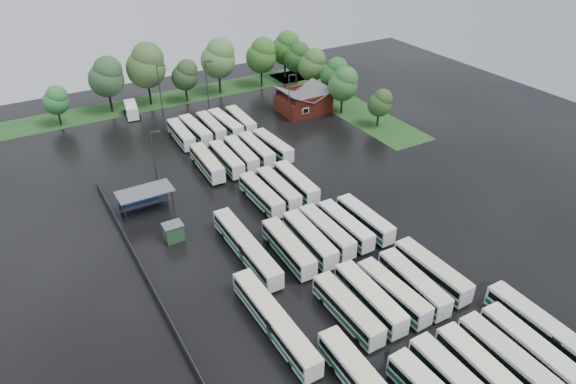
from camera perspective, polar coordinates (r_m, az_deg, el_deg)
ground at (r=70.51m, az=3.57°, el=-6.58°), size 160.00×160.00×0.00m
brick_building at (r=112.41m, az=1.74°, el=9.83°), size 10.07×8.60×5.39m
wash_shed at (r=80.06m, az=-15.67°, el=-0.11°), size 8.20×4.20×3.58m
utility_hut at (r=73.45m, az=-12.61°, el=-4.35°), size 2.70×2.20×2.62m
grass_strip_north at (r=123.27m, az=-12.75°, el=10.14°), size 80.00×10.00×0.01m
grass_strip_east at (r=118.39m, az=5.89°, el=9.86°), size 10.00×50.00×0.01m
west_fence at (r=69.22m, az=-15.95°, el=-8.18°), size 0.10×50.00×1.20m
bus_r0c1 at (r=55.46m, az=18.24°, el=-19.49°), size 2.41×11.22×3.12m
bus_r0c2 at (r=57.19m, az=20.88°, el=-18.14°), size 2.81×11.35×3.14m
bus_r0c3 at (r=59.16m, az=23.15°, el=-16.67°), size 2.53×11.37×3.16m
bus_r0c4 at (r=61.14m, az=25.17°, el=-15.39°), size 2.80×11.35×3.14m
bus_r1c0 at (r=60.04m, az=6.62°, el=-12.82°), size 2.34×10.97×3.05m
bus_r1c1 at (r=61.66m, az=9.07°, el=-11.55°), size 2.68×11.35×3.14m
bus_r1c2 at (r=63.01m, az=11.59°, el=-10.83°), size 2.69×10.86×3.00m
bus_r1c3 at (r=64.69m, az=13.76°, el=-9.79°), size 2.86×11.15×3.08m
bus_r1c4 at (r=66.97m, az=15.68°, el=-8.42°), size 2.63×11.35×3.15m
bus_r2c0 at (r=68.20m, az=0.04°, el=-6.19°), size 2.80×11.29×3.12m
bus_r2c1 at (r=69.75m, az=2.41°, el=-5.24°), size 2.88×11.33×3.13m
bus_r2c2 at (r=71.38m, az=4.28°, el=-4.37°), size 2.35×11.00×3.06m
bus_r2c3 at (r=72.84m, az=6.37°, el=-3.71°), size 2.34×10.72×2.98m
bus_r2c4 at (r=74.50m, az=8.54°, el=-3.00°), size 2.47×10.74×2.98m
bus_r3c1 at (r=79.29m, az=-2.99°, el=-0.30°), size 2.36×10.99×3.06m
bus_r3c2 at (r=80.68m, az=-1.10°, el=0.37°), size 2.54×11.09×3.07m
bus_r3c3 at (r=82.34m, az=0.90°, el=1.07°), size 2.68×11.16×3.09m
bus_r4c0 at (r=89.21m, az=-9.00°, el=3.25°), size 2.91×11.40×3.15m
bus_r4c1 at (r=90.06m, az=-6.87°, el=3.66°), size 2.61×10.95×3.03m
bus_r4c2 at (r=91.52m, az=-5.25°, el=4.25°), size 2.84×11.05×3.05m
bus_r4c3 at (r=92.88m, az=-3.55°, el=4.75°), size 2.59×10.94×3.03m
bus_r4c4 at (r=94.13m, az=-1.72°, el=5.18°), size 2.77×10.97×3.03m
bus_r5c0 at (r=100.62m, az=-11.79°, el=6.30°), size 2.69×10.79×2.98m
bus_r5c1 at (r=101.58m, az=-10.25°, el=6.76°), size 2.68×11.19×3.10m
bus_r5c2 at (r=102.92m, az=-8.55°, el=7.22°), size 2.57×10.76×2.98m
bus_r5c3 at (r=103.45m, az=-6.95°, el=7.52°), size 2.81×11.31×3.13m
bus_r5c4 at (r=104.84m, az=-5.28°, el=7.92°), size 2.79×10.93×3.02m
artic_bus_west_b at (r=68.56m, az=-4.66°, el=-6.10°), size 2.50×16.53×3.06m
artic_bus_west_c at (r=58.42m, az=-1.52°, el=-14.13°), size 2.39×16.30×3.02m
artic_bus_east at (r=63.36m, az=27.48°, el=-14.20°), size 2.53×16.59×3.07m
minibus at (r=114.98m, az=-17.02°, el=8.77°), size 3.34×6.64×2.77m
tree_north_0 at (r=114.21m, az=-24.38°, el=9.29°), size 5.11×5.11×8.47m
tree_north_1 at (r=116.64m, az=-19.49°, el=12.01°), size 7.37×7.37×12.20m
tree_north_2 at (r=117.82m, az=-15.45°, el=13.45°), size 8.44×8.44×13.98m
tree_north_3 at (r=118.59m, az=-11.33°, el=12.64°), size 5.83×5.82×9.65m
tree_north_4 at (r=121.75m, az=-7.69°, el=14.57°), size 7.91×7.91×13.10m
tree_north_5 at (r=125.66m, az=-2.93°, el=14.96°), size 7.18×7.18×11.89m
tree_north_6 at (r=131.84m, az=-0.24°, el=15.74°), size 7.07×7.07×11.70m
tree_east_0 at (r=105.57m, az=10.24°, el=9.75°), size 4.82×4.80×7.94m
tree_east_1 at (r=110.46m, az=6.22°, el=11.89°), size 6.21×6.21×10.29m
tree_east_2 at (r=117.16m, az=5.22°, el=13.02°), size 6.06×6.06×10.04m
tree_east_3 at (r=121.51m, az=2.77°, el=13.97°), size 6.40×6.40×10.60m
tree_east_4 at (r=127.67m, az=1.06°, el=14.78°), size 6.21×6.21×10.28m
lamp_post_ne at (r=105.61m, az=0.18°, el=10.71°), size 1.56×0.30×10.11m
lamp_post_nw at (r=81.98m, az=-14.57°, el=3.57°), size 1.69×0.33×10.97m
lamp_post_back_w at (r=112.07m, az=-14.02°, el=11.27°), size 1.68×0.33×10.89m
lamp_post_back_e at (r=114.41m, az=-8.97°, el=12.09°), size 1.60×0.31×10.41m
puddle_0 at (r=57.10m, az=11.62°, el=-18.92°), size 5.07×5.07×0.01m
puddle_1 at (r=63.02m, az=23.25°, el=-15.39°), size 2.58×2.58×0.01m
puddle_2 at (r=67.77m, az=0.09°, el=-8.34°), size 6.59×6.59×0.01m
puddle_3 at (r=70.74m, az=8.66°, el=-6.78°), size 5.06×5.06×0.01m
puddle_4 at (r=69.16m, az=21.45°, el=-10.06°), size 2.90×2.90×0.01m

